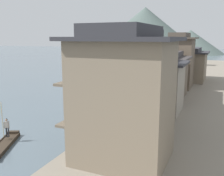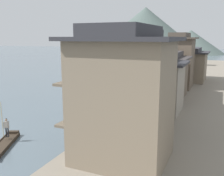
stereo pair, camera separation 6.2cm
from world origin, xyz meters
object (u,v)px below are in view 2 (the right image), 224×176
(boat_moored_nearest, at_px, (164,69))
(house_waterfront_tall, at_px, (159,84))
(boat_moored_third, at_px, (137,83))
(house_waterfront_narrow, at_px, (169,75))
(boat_foreground_poled, at_px, (3,146))
(house_waterfront_second, at_px, (141,80))
(boat_moored_second, at_px, (169,73))
(house_waterfront_end, at_px, (189,65))
(boat_moored_far, at_px, (123,102))
(boat_midriver_upstream, at_px, (122,93))
(stone_bridge, at_px, (160,56))
(boat_midriver_drifting, at_px, (148,68))
(boatman_person, at_px, (6,125))
(house_waterfront_nearest, at_px, (123,96))
(house_waterfront_far, at_px, (179,61))

(boat_moored_nearest, height_order, house_waterfront_tall, house_waterfront_tall)
(boat_moored_third, xyz_separation_m, house_waterfront_narrow, (8.04, -11.37, 3.45))
(boat_foreground_poled, height_order, house_waterfront_second, house_waterfront_second)
(boat_moored_second, bearing_deg, boat_moored_nearest, 111.34)
(boat_moored_second, distance_m, house_waterfront_second, 40.12)
(boat_foreground_poled, height_order, boat_moored_third, boat_moored_third)
(house_waterfront_narrow, height_order, house_waterfront_end, same)
(boat_moored_far, height_order, house_waterfront_tall, house_waterfront_tall)
(house_waterfront_second, xyz_separation_m, house_waterfront_end, (0.89, 28.03, -1.32))
(boat_moored_nearest, distance_m, house_waterfront_tall, 42.84)
(boat_midriver_upstream, height_order, house_waterfront_end, house_waterfront_end)
(boat_foreground_poled, bearing_deg, stone_bridge, 91.92)
(boat_midriver_drifting, bearing_deg, boat_midriver_upstream, -80.97)
(boat_midriver_upstream, relative_size, house_waterfront_narrow, 0.51)
(boat_moored_third, relative_size, house_waterfront_end, 0.56)
(boatman_person, bearing_deg, house_waterfront_end, 72.97)
(house_waterfront_tall, relative_size, stone_bridge, 0.23)
(boat_moored_nearest, xyz_separation_m, house_waterfront_nearest, (8.90, -54.13, 4.86))
(boat_foreground_poled, bearing_deg, house_waterfront_nearest, 4.80)
(boat_midriver_drifting, xyz_separation_m, house_waterfront_tall, (13.30, -43.83, 3.57))
(boatman_person, xyz_separation_m, house_waterfront_nearest, (10.52, -0.17, 3.54))
(boat_midriver_upstream, height_order, house_waterfront_narrow, house_waterfront_narrow)
(house_waterfront_tall, bearing_deg, boat_midriver_upstream, 131.58)
(house_waterfront_tall, height_order, house_waterfront_end, same)
(house_waterfront_nearest, relative_size, house_waterfront_end, 1.07)
(stone_bridge, bearing_deg, house_waterfront_end, -67.04)
(boat_foreground_poled, bearing_deg, boat_moored_third, 87.87)
(boat_foreground_poled, bearing_deg, house_waterfront_second, 39.05)
(house_waterfront_nearest, bearing_deg, house_waterfront_narrow, 92.41)
(boat_foreground_poled, xyz_separation_m, house_waterfront_nearest, (10.01, 0.84, 4.86))
(boat_midriver_upstream, bearing_deg, boatman_person, -96.31)
(boatman_person, relative_size, house_waterfront_narrow, 0.38)
(boat_moored_far, xyz_separation_m, house_waterfront_tall, (5.68, -3.70, 3.58))
(boat_foreground_poled, relative_size, boat_midriver_upstream, 1.28)
(house_waterfront_narrow, bearing_deg, boat_moored_third, 125.27)
(boat_midriver_drifting, bearing_deg, house_waterfront_narrow, -70.62)
(boat_moored_far, height_order, house_waterfront_nearest, house_waterfront_nearest)
(boat_midriver_drifting, height_order, house_waterfront_end, house_waterfront_end)
(boat_midriver_upstream, relative_size, house_waterfront_second, 0.46)
(boat_moored_nearest, height_order, boat_midriver_upstream, boat_midriver_upstream)
(boat_moored_far, bearing_deg, boat_moored_third, 100.37)
(boat_midriver_drifting, bearing_deg, boat_foreground_poled, -86.19)
(boat_midriver_drifting, xyz_separation_m, house_waterfront_narrow, (13.00, -36.97, 3.56))
(boat_moored_far, relative_size, stone_bridge, 0.20)
(boat_foreground_poled, relative_size, boat_moored_second, 1.25)
(boat_midriver_drifting, distance_m, boat_midriver_upstream, 35.58)
(boat_foreground_poled, distance_m, boat_moored_second, 47.15)
(house_waterfront_tall, bearing_deg, boat_moored_third, 114.58)
(boat_midriver_upstream, relative_size, house_waterfront_end, 0.49)
(house_waterfront_far, relative_size, stone_bridge, 0.32)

